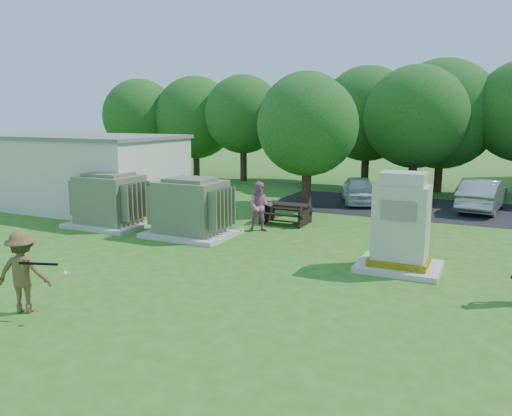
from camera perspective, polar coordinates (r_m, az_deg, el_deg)
The scene contains 14 objects.
ground at distance 12.95m, azimuth -7.76°, elevation -8.60°, with size 120.00×120.00×0.00m, color #2D6619.
service_building at distance 24.87m, azimuth -20.33°, elevation 3.82°, with size 10.00×5.00×3.20m, color beige.
service_building_roof at distance 24.75m, azimuth -20.58°, elevation 7.67°, with size 10.20×5.20×0.15m, color slate.
parking_strip at distance 24.05m, azimuth 25.67°, elevation -0.62°, with size 20.00×6.00×0.01m, color #232326.
transformer_left at distance 20.07m, azimuth -16.34°, elevation 0.77°, with size 3.00×2.40×2.07m.
transformer_right at distance 17.84m, azimuth -7.44°, elevation -0.07°, with size 3.00×2.40×2.07m.
generator_cabinet at distance 14.27m, azimuth 16.22°, elevation -2.16°, with size 2.23×1.83×2.72m.
picnic_table at distance 19.77m, azimuth 3.45°, elevation -0.35°, with size 1.86×1.39×0.80m.
batter at distance 11.95m, azimuth -25.07°, elevation -6.63°, with size 1.16×0.67×1.80m, color brown.
person_at_picnic at distance 18.30m, azimuth 0.51°, elevation 0.13°, with size 0.89×0.70×1.84m, color #BF658F.
car_white at distance 24.89m, azimuth 11.72°, elevation 2.04°, with size 1.52×3.78×1.29m, color white.
car_silver_a at distance 24.48m, azimuth 24.46°, elevation 1.34°, with size 1.52×4.35×1.43m, color #A3A2A7.
batting_equipment at distance 11.38m, azimuth -23.47°, elevation -5.97°, with size 1.29×0.32×0.19m.
tree_row at distance 29.12m, azimuth 15.88°, elevation 10.00°, with size 41.30×13.30×7.30m.
Camera 1 is at (6.80, -10.18, 4.22)m, focal length 35.00 mm.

